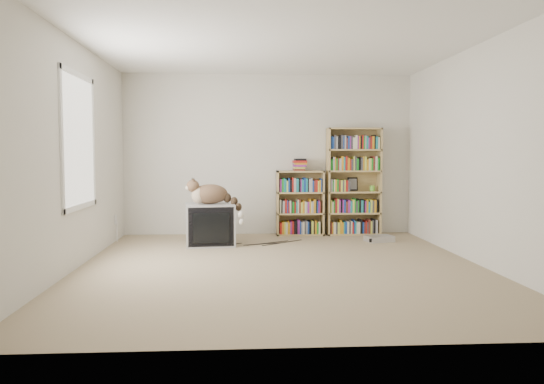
{
  "coord_description": "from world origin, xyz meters",
  "views": [
    {
      "loc": [
        -0.46,
        -5.83,
        1.25
      ],
      "look_at": [
        -0.04,
        1.0,
        0.77
      ],
      "focal_mm": 35.0,
      "sensor_mm": 36.0,
      "label": 1
    }
  ],
  "objects": [
    {
      "name": "dvd_player",
      "position": [
        1.55,
        1.63,
        0.04
      ],
      "size": [
        0.43,
        0.35,
        0.09
      ],
      "primitive_type": "cube",
      "rotation": [
        0.0,
        0.0,
        0.25
      ],
      "color": "#BCBCC1",
      "rests_on": "floor"
    },
    {
      "name": "bookcase_tall",
      "position": [
        1.32,
        2.36,
        0.8
      ],
      "size": [
        0.83,
        0.3,
        1.66
      ],
      "color": "tan",
      "rests_on": "floor"
    },
    {
      "name": "framed_print",
      "position": [
        1.33,
        2.44,
        0.79
      ],
      "size": [
        0.16,
        0.05,
        0.21
      ],
      "primitive_type": "cube",
      "rotation": [
        -0.17,
        0.0,
        0.0
      ],
      "color": "black",
      "rests_on": "bookcase_tall"
    },
    {
      "name": "wall_front",
      "position": [
        0.0,
        -2.5,
        1.25
      ],
      "size": [
        4.5,
        0.02,
        2.5
      ],
      "primitive_type": "cube",
      "color": "beige",
      "rests_on": "floor"
    },
    {
      "name": "wall_back",
      "position": [
        0.0,
        2.5,
        1.25
      ],
      "size": [
        4.5,
        0.02,
        2.5
      ],
      "primitive_type": "cube",
      "color": "beige",
      "rests_on": "floor"
    },
    {
      "name": "book_stack",
      "position": [
        0.47,
        2.35,
        1.1
      ],
      "size": [
        0.22,
        0.29,
        0.19
      ],
      "primitive_type": "cube",
      "color": "#AC1A16",
      "rests_on": "bookcase_short"
    },
    {
      "name": "wall_right",
      "position": [
        2.25,
        0.0,
        1.25
      ],
      "size": [
        0.02,
        5.0,
        2.5
      ],
      "primitive_type": "cube",
      "color": "beige",
      "rests_on": "floor"
    },
    {
      "name": "floor_cables",
      "position": [
        -0.2,
        1.59,
        0.0
      ],
      "size": [
        1.2,
        0.7,
        0.01
      ],
      "primitive_type": null,
      "color": "black",
      "rests_on": "floor"
    },
    {
      "name": "wall_outlet",
      "position": [
        -2.24,
        1.85,
        0.32
      ],
      "size": [
        0.01,
        0.08,
        0.13
      ],
      "primitive_type": "cube",
      "color": "silver",
      "rests_on": "wall_left"
    },
    {
      "name": "floor",
      "position": [
        0.0,
        0.0,
        0.0
      ],
      "size": [
        4.5,
        5.0,
        0.01
      ],
      "primitive_type": "cube",
      "color": "tan",
      "rests_on": "ground"
    },
    {
      "name": "ceiling",
      "position": [
        0.0,
        0.0,
        2.5
      ],
      "size": [
        4.5,
        5.0,
        0.02
      ],
      "primitive_type": "cube",
      "color": "white",
      "rests_on": "wall_back"
    },
    {
      "name": "crt_tv",
      "position": [
        -0.87,
        1.51,
        0.29
      ],
      "size": [
        0.72,
        0.66,
        0.57
      ],
      "rotation": [
        0.0,
        0.0,
        0.1
      ],
      "color": "#9D9DA0",
      "rests_on": "floor"
    },
    {
      "name": "wall_left",
      "position": [
        -2.25,
        0.0,
        1.25
      ],
      "size": [
        0.02,
        5.0,
        2.5
      ],
      "primitive_type": "cube",
      "color": "beige",
      "rests_on": "floor"
    },
    {
      "name": "bookcase_short",
      "position": [
        0.48,
        2.36,
        0.47
      ],
      "size": [
        0.73,
        0.3,
        1.0
      ],
      "color": "tan",
      "rests_on": "floor"
    },
    {
      "name": "window",
      "position": [
        -2.24,
        0.2,
        1.4
      ],
      "size": [
        0.02,
        1.22,
        1.52
      ],
      "primitive_type": "cube",
      "color": "white",
      "rests_on": "wall_left"
    },
    {
      "name": "green_mug",
      "position": [
        1.62,
        2.34,
        0.72
      ],
      "size": [
        0.08,
        0.08,
        0.09
      ],
      "primitive_type": "cylinder",
      "color": "#6CC137",
      "rests_on": "bookcase_tall"
    },
    {
      "name": "cat",
      "position": [
        -0.8,
        1.44,
        0.67
      ],
      "size": [
        0.81,
        0.53,
        0.6
      ],
      "rotation": [
        0.0,
        0.0,
        0.29
      ],
      "color": "#3B2818",
      "rests_on": "crt_tv"
    }
  ]
}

